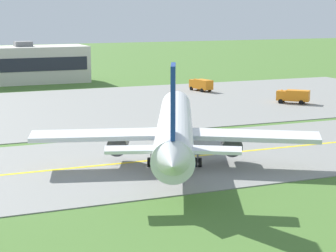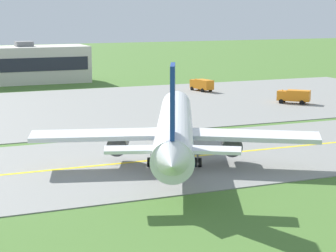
% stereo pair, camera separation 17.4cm
% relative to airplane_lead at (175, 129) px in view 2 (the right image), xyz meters
% --- Properties ---
extents(ground_plane, '(500.00, 500.00, 0.00)m').
position_rel_airplane_lead_xyz_m(ground_plane, '(-6.86, 2.27, -4.13)').
color(ground_plane, '#47702D').
extents(taxiway_strip, '(240.00, 28.00, 0.10)m').
position_rel_airplane_lead_xyz_m(taxiway_strip, '(-6.86, 2.27, -4.08)').
color(taxiway_strip, gray).
rests_on(taxiway_strip, ground).
extents(apron_pad, '(140.00, 52.00, 0.10)m').
position_rel_airplane_lead_xyz_m(apron_pad, '(3.14, 44.27, -4.08)').
color(apron_pad, gray).
rests_on(apron_pad, ground).
extents(taxiway_centreline, '(220.00, 0.60, 0.01)m').
position_rel_airplane_lead_xyz_m(taxiway_centreline, '(-6.86, 2.27, -4.03)').
color(taxiway_centreline, yellow).
rests_on(taxiway_centreline, taxiway_strip).
extents(airplane_lead, '(31.05, 37.57, 12.70)m').
position_rel_airplane_lead_xyz_m(airplane_lead, '(0.00, 0.00, 0.00)').
color(airplane_lead, white).
rests_on(airplane_lead, ground).
extents(service_truck_fuel, '(5.75, 5.63, 2.60)m').
position_rel_airplane_lead_xyz_m(service_truck_fuel, '(38.88, 34.08, -2.60)').
color(service_truck_fuel, orange).
rests_on(service_truck_fuel, ground).
extents(service_truck_catering, '(3.28, 6.29, 2.60)m').
position_rel_airplane_lead_xyz_m(service_truck_catering, '(30.76, 56.98, -2.60)').
color(service_truck_catering, orange).
rests_on(service_truck_catering, ground).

